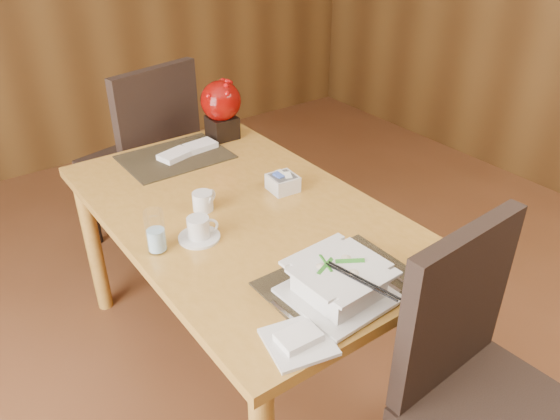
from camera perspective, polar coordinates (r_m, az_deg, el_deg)
dining_table at (r=2.08m, az=-3.83°, el=-2.18°), size 0.90×1.50×0.75m
placemat_near at (r=1.67m, az=6.39°, el=-7.65°), size 0.45×0.33×0.01m
placemat_far at (r=2.46m, az=-10.88°, el=5.47°), size 0.45×0.33×0.01m
soup_setting at (r=1.59m, az=6.17°, el=-7.54°), size 0.29×0.29×0.11m
coffee_cup at (r=1.86m, az=-8.50°, el=-2.07°), size 0.14×0.14×0.08m
water_glass at (r=1.81m, az=-12.88°, el=-2.20°), size 0.08×0.08×0.15m
creamer_jug at (r=2.03m, az=-8.07°, el=0.91°), size 0.12×0.12×0.07m
sugar_caddy at (r=2.14m, az=0.30°, el=2.84°), size 0.11×0.11×0.06m
berry_decor at (r=2.58m, az=-6.17°, el=10.74°), size 0.19×0.19×0.28m
napkins_far at (r=2.48m, az=-9.42°, el=6.24°), size 0.29×0.14×0.02m
bread_plate at (r=1.47m, az=1.94°, el=-13.61°), size 0.20×0.20×0.01m
near_chair at (r=1.72m, az=20.33°, el=-16.37°), size 0.50×0.51×1.02m
far_chair at (r=2.93m, az=-13.71°, el=5.96°), size 0.59×0.59×1.06m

